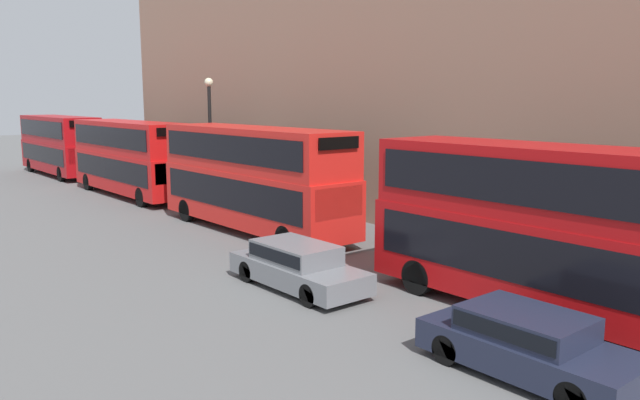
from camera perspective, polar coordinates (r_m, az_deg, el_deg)
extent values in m
cube|color=#B20C0F|center=(16.61, 20.66, -5.37)|extent=(2.55, 10.12, 2.18)
cube|color=#B20C0F|center=(16.24, 21.06, 1.43)|extent=(2.50, 9.92, 1.79)
cube|color=black|center=(16.55, 20.71, -4.49)|extent=(2.59, 9.31, 1.22)
cube|color=black|center=(16.23, 21.08, 1.74)|extent=(2.59, 9.31, 1.07)
cylinder|color=black|center=(17.90, 8.95, -6.96)|extent=(0.30, 1.00, 1.00)
cylinder|color=black|center=(19.59, 13.34, -5.68)|extent=(0.30, 1.00, 1.00)
cube|color=red|center=(25.87, -6.08, 0.29)|extent=(2.55, 10.73, 2.21)
cube|color=red|center=(25.64, -6.16, 4.67)|extent=(2.50, 10.51, 1.75)
cube|color=black|center=(25.83, -6.09, 0.87)|extent=(2.59, 9.87, 1.24)
cube|color=black|center=(25.63, -6.16, 4.86)|extent=(2.59, 9.87, 1.05)
cube|color=black|center=(21.60, 1.73, -0.25)|extent=(2.17, 0.06, 1.10)
cube|color=black|center=(21.36, 1.76, 5.22)|extent=(1.78, 0.06, 0.42)
cylinder|color=black|center=(22.38, -3.11, -3.57)|extent=(0.30, 1.00, 1.00)
cylinder|color=black|center=(23.76, 1.26, -2.81)|extent=(0.30, 1.00, 1.00)
cylinder|color=black|center=(28.68, -12.09, -0.92)|extent=(0.30, 1.00, 1.00)
cylinder|color=black|center=(29.76, -8.25, -0.44)|extent=(0.30, 1.00, 1.00)
cube|color=red|center=(36.85, -16.87, 2.51)|extent=(2.55, 10.95, 2.08)
cube|color=red|center=(36.69, -17.01, 5.50)|extent=(2.50, 10.73, 1.78)
cube|color=black|center=(36.83, -16.89, 2.89)|extent=(2.59, 10.07, 1.16)
cube|color=black|center=(36.69, -17.02, 5.64)|extent=(2.59, 10.07, 1.07)
cube|color=black|center=(31.88, -13.10, 2.42)|extent=(2.17, 0.06, 1.04)
cube|color=black|center=(31.71, -13.23, 6.09)|extent=(1.78, 0.06, 0.43)
cylinder|color=black|center=(33.00, -15.98, 0.24)|extent=(0.30, 1.00, 1.00)
cylinder|color=black|center=(33.94, -12.51, 0.63)|extent=(0.30, 1.00, 1.00)
cylinder|color=black|center=(40.16, -20.44, 1.57)|extent=(0.30, 1.00, 1.00)
cylinder|color=black|center=(40.94, -17.47, 1.86)|extent=(0.30, 1.00, 1.00)
cube|color=#A80F14|center=(48.65, -22.63, 3.71)|extent=(2.55, 10.43, 2.03)
cube|color=#A80F14|center=(48.52, -22.78, 5.99)|extent=(2.50, 10.22, 1.85)
cube|color=black|center=(48.63, -22.65, 3.99)|extent=(2.59, 9.60, 1.14)
cube|color=black|center=(48.52, -22.78, 6.09)|extent=(2.59, 9.60, 1.11)
cube|color=black|center=(43.69, -20.66, 3.81)|extent=(2.17, 0.06, 1.01)
cube|color=black|center=(43.57, -20.82, 6.54)|extent=(1.78, 0.06, 0.44)
cylinder|color=black|center=(44.96, -22.58, 2.21)|extent=(0.30, 1.00, 1.00)
cylinder|color=black|center=(45.66, -19.88, 2.46)|extent=(0.30, 1.00, 1.00)
cylinder|color=black|center=(51.89, -24.94, 2.90)|extent=(0.30, 1.00, 1.00)
cylinder|color=black|center=(52.49, -22.57, 3.12)|extent=(0.30, 1.00, 1.00)
cube|color=#1E2338|center=(13.39, 18.56, -13.04)|extent=(1.86, 4.33, 0.63)
cube|color=#1E2338|center=(13.24, 18.28, -10.67)|extent=(1.64, 2.38, 0.50)
cube|color=black|center=(13.23, 18.29, -10.57)|extent=(1.68, 2.26, 0.32)
cylinder|color=black|center=(12.18, 22.13, -16.44)|extent=(0.22, 0.64, 0.64)
cylinder|color=black|center=(13.54, 25.55, -14.02)|extent=(0.22, 0.64, 0.64)
cylinder|color=black|center=(13.56, 11.52, -13.23)|extent=(0.22, 0.64, 0.64)
cylinder|color=black|center=(14.79, 15.61, -11.45)|extent=(0.22, 0.64, 0.64)
cube|color=slate|center=(18.22, -2.00, -6.62)|extent=(1.78, 4.67, 0.60)
cube|color=slate|center=(18.16, -2.24, -4.79)|extent=(1.57, 2.57, 0.55)
cube|color=black|center=(18.15, -2.24, -4.71)|extent=(1.60, 2.44, 0.35)
cylinder|color=black|center=(16.68, -0.98, -8.71)|extent=(0.22, 0.64, 0.64)
cylinder|color=black|center=(17.65, 3.02, -7.70)|extent=(0.22, 0.64, 0.64)
cylinder|color=black|center=(19.01, -6.64, -6.51)|extent=(0.22, 0.64, 0.64)
cylinder|color=black|center=(19.87, -2.85, -5.76)|extent=(0.22, 0.64, 0.64)
cylinder|color=black|center=(32.78, -9.97, 4.86)|extent=(0.18, 0.18, 6.07)
sphere|color=beige|center=(32.70, -10.14, 10.55)|extent=(0.44, 0.44, 0.44)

